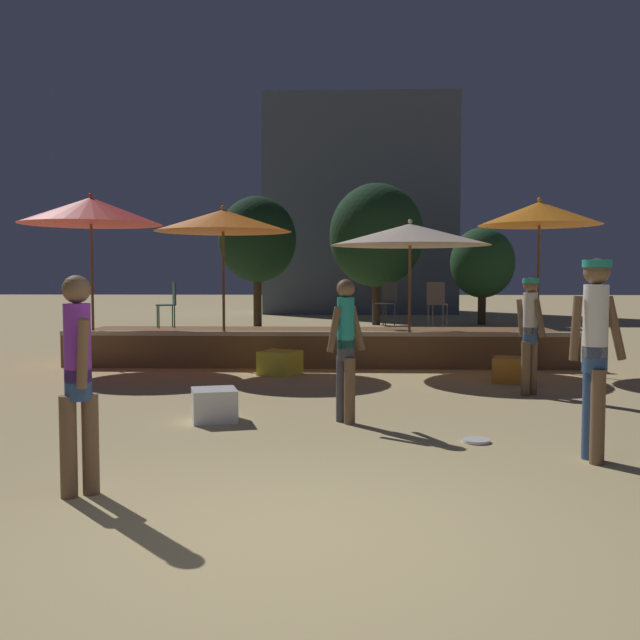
# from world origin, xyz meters

# --- Properties ---
(ground_plane) EXTENTS (120.00, 120.00, 0.00)m
(ground_plane) POSITION_xyz_m (0.00, 0.00, 0.00)
(ground_plane) COLOR tan
(wooden_deck) EXTENTS (9.58, 2.47, 0.69)m
(wooden_deck) POSITION_xyz_m (-0.20, 9.63, 0.31)
(wooden_deck) COLOR brown
(wooden_deck) RESTS_ON ground
(patio_umbrella_0) EXTENTS (2.91, 2.91, 2.74)m
(patio_umbrella_0) POSITION_xyz_m (1.49, 8.44, 2.46)
(patio_umbrella_0) COLOR brown
(patio_umbrella_0) RESTS_ON ground
(patio_umbrella_1) EXTENTS (2.52, 2.52, 3.00)m
(patio_umbrella_1) POSITION_xyz_m (-1.93, 8.46, 2.72)
(patio_umbrella_1) COLOR brown
(patio_umbrella_1) RESTS_ON ground
(patio_umbrella_2) EXTENTS (2.66, 2.66, 3.27)m
(patio_umbrella_2) POSITION_xyz_m (-4.49, 8.74, 2.93)
(patio_umbrella_2) COLOR brown
(patio_umbrella_2) RESTS_ON ground
(patio_umbrella_3) EXTENTS (2.18, 2.18, 3.12)m
(patio_umbrella_3) POSITION_xyz_m (3.78, 8.37, 2.82)
(patio_umbrella_3) COLOR brown
(patio_umbrella_3) RESTS_ON ground
(cube_seat_0) EXTENTS (0.68, 0.68, 0.40)m
(cube_seat_0) POSITION_xyz_m (2.98, 6.90, 0.20)
(cube_seat_0) COLOR orange
(cube_seat_0) RESTS_ON ground
(cube_seat_1) EXTENTS (0.79, 0.79, 0.41)m
(cube_seat_1) POSITION_xyz_m (-0.82, 7.67, 0.20)
(cube_seat_1) COLOR yellow
(cube_seat_1) RESTS_ON ground
(cube_seat_2) EXTENTS (0.63, 0.63, 0.38)m
(cube_seat_2) POSITION_xyz_m (-1.22, 3.66, 0.19)
(cube_seat_2) COLOR white
(cube_seat_2) RESTS_ON ground
(person_0) EXTENTS (0.38, 0.43, 1.69)m
(person_0) POSITION_xyz_m (2.96, 5.65, 0.94)
(person_0) COLOR brown
(person_0) RESTS_ON ground
(person_1) EXTENTS (0.33, 0.44, 1.72)m
(person_1) POSITION_xyz_m (-1.73, 0.77, 0.93)
(person_1) COLOR brown
(person_1) RESTS_ON ground
(person_2) EXTENTS (0.48, 0.37, 1.67)m
(person_2) POSITION_xyz_m (0.33, 3.62, 0.90)
(person_2) COLOR #3F3F47
(person_2) RESTS_ON ground
(person_3) EXTENTS (0.54, 0.31, 1.87)m
(person_3) POSITION_xyz_m (2.61, 1.97, 1.08)
(person_3) COLOR #2D4C7F
(person_3) RESTS_ON ground
(bistro_chair_0) EXTENTS (0.48, 0.48, 0.90)m
(bistro_chair_0) POSITION_xyz_m (1.18, 10.19, 1.23)
(bistro_chair_0) COLOR #2D3338
(bistro_chair_0) RESTS_ON wooden_deck
(bistro_chair_1) EXTENTS (0.45, 0.45, 0.90)m
(bistro_chair_1) POSITION_xyz_m (2.14, 9.77, 1.23)
(bistro_chair_1) COLOR #47474C
(bistro_chair_1) RESTS_ON wooden_deck
(bistro_chair_2) EXTENTS (0.44, 0.44, 0.90)m
(bistro_chair_2) POSITION_xyz_m (-3.15, 9.32, 1.23)
(bistro_chair_2) COLOR #1E4C47
(bistro_chair_2) RESTS_ON wooden_deck
(frisbee_disc) EXTENTS (0.28, 0.28, 0.03)m
(frisbee_disc) POSITION_xyz_m (1.68, 2.69, 0.02)
(frisbee_disc) COLOR white
(frisbee_disc) RESTS_ON ground
(background_tree_0) EXTENTS (2.24, 2.24, 3.41)m
(background_tree_0) POSITION_xyz_m (5.08, 20.59, 2.16)
(background_tree_0) COLOR #3D2B1C
(background_tree_0) RESTS_ON ground
(background_tree_1) EXTENTS (3.27, 3.27, 4.93)m
(background_tree_1) POSITION_xyz_m (1.36, 20.36, 3.12)
(background_tree_1) COLOR #3D2B1C
(background_tree_1) RESTS_ON ground
(background_tree_2) EXTENTS (2.63, 2.63, 4.39)m
(background_tree_2) POSITION_xyz_m (-2.69, 19.39, 2.93)
(background_tree_2) COLOR #3D2B1C
(background_tree_2) RESTS_ON ground
(distant_building) EXTENTS (8.67, 4.62, 9.76)m
(distant_building) POSITION_xyz_m (0.92, 29.09, 4.88)
(distant_building) COLOR #4C5666
(distant_building) RESTS_ON ground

